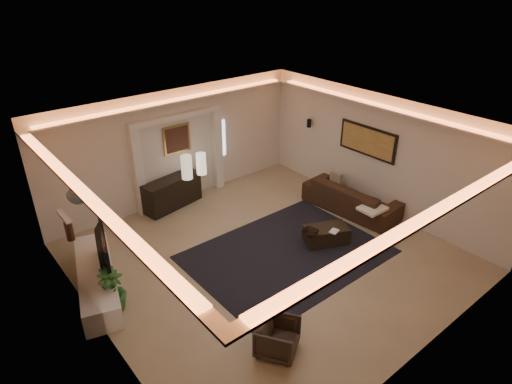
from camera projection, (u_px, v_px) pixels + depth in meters
floor at (267, 257)px, 9.33m from camera, size 7.00×7.00×0.00m
ceiling at (268, 126)px, 8.00m from camera, size 7.00×7.00×0.00m
wall_back at (177, 146)px, 11.07m from camera, size 7.00×0.00×7.00m
wall_front at (428, 286)px, 6.26m from camera, size 7.00×0.00×7.00m
wall_left at (93, 265)px, 6.69m from camera, size 0.00×7.00×7.00m
wall_right at (377, 154)px, 10.64m from camera, size 0.00×7.00×7.00m
cove_soffit at (268, 141)px, 8.13m from camera, size 7.00×7.00×0.04m
daylight_slit at (221, 138)px, 11.86m from camera, size 0.25×0.03×1.00m
area_rug at (287, 254)px, 9.42m from camera, size 4.00×3.00×0.01m
pilaster_left at (138, 172)px, 10.51m from camera, size 0.22×0.20×2.20m
pilaster_right at (217, 150)px, 11.81m from camera, size 0.22×0.20×2.20m
alcove_header at (176, 117)px, 10.63m from camera, size 2.52×0.20×0.12m
painting_frame at (177, 139)px, 10.96m from camera, size 0.74×0.04×0.74m
painting_canvas at (177, 139)px, 10.94m from camera, size 0.62×0.02×0.62m
art_panel_frame at (368, 141)px, 10.71m from camera, size 0.04×1.64×0.74m
art_panel_gold at (367, 141)px, 10.70m from camera, size 0.02×1.50×0.62m
wall_sconce at (309, 123)px, 11.97m from camera, size 0.12×0.12×0.22m
wall_niche at (64, 216)px, 7.60m from camera, size 0.10×0.55×0.04m
console at (172, 192)px, 11.11m from camera, size 1.61×0.75×0.77m
lamp_left at (187, 167)px, 10.81m from camera, size 0.28×0.28×0.60m
lamp_right at (201, 163)px, 11.05m from camera, size 0.33×0.33×0.56m
media_ledge at (97, 279)px, 8.32m from camera, size 1.34×2.62×0.48m
tv at (98, 252)px, 8.05m from camera, size 1.32×0.56×0.77m
figurine at (70, 232)px, 9.01m from camera, size 0.18×0.18×0.43m
ginger_jar at (77, 192)px, 7.93m from camera, size 0.52×0.52×0.41m
plant at (112, 291)px, 7.71m from camera, size 0.67×0.67×0.86m
sofa at (351, 197)px, 10.97m from camera, size 2.51×1.16×0.71m
throw_blanket at (373, 209)px, 10.07m from camera, size 0.61×0.50×0.06m
throw_pillow at (336, 179)px, 11.47m from camera, size 0.12×0.36×0.35m
coffee_table at (326, 234)px, 9.75m from camera, size 1.08×0.86×0.35m
bowl at (310, 231)px, 9.40m from camera, size 0.40×0.40×0.08m
magazine at (334, 230)px, 9.49m from camera, size 0.26×0.21×0.03m
armchair at (278, 337)px, 6.93m from camera, size 0.87×0.87×0.58m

